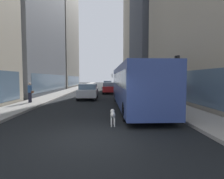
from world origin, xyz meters
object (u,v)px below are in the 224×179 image
car_blue_hatchback (108,84)px  traffic_light_near (177,75)px  car_silver_sedan (88,91)px  dalmatian_dog (113,114)px  transit_bus (134,84)px  pedestrian_with_handbag (30,92)px  car_red_coupe (109,88)px

car_blue_hatchback → traffic_light_near: (3.70, -32.39, 1.61)m
car_blue_hatchback → traffic_light_near: bearing=-83.5°
traffic_light_near → car_silver_sedan: bearing=124.7°
dalmatian_dog → traffic_light_near: traffic_light_near is taller
dalmatian_dog → transit_bus: bearing=69.6°
transit_bus → car_blue_hatchback: 29.65m
pedestrian_with_handbag → traffic_light_near: bearing=-25.0°
car_silver_sedan → dalmatian_dog: 11.13m
transit_bus → car_red_coupe: (-1.60, 12.97, -0.95)m
car_silver_sedan → traffic_light_near: (6.10, -8.80, 1.61)m
dalmatian_dog → pedestrian_with_handbag: pedestrian_with_handbag is taller
traffic_light_near → pedestrian_with_handbag: bearing=155.0°
car_blue_hatchback → car_red_coupe: bearing=-90.0°
car_silver_sedan → pedestrian_with_handbag: bearing=-140.5°
transit_bus → car_red_coupe: bearing=97.0°
car_red_coupe → dalmatian_dog: bearing=-90.7°
car_blue_hatchback → traffic_light_near: traffic_light_near is taller
transit_bus → dalmatian_dog: (-1.83, -4.91, -1.26)m
transit_bus → pedestrian_with_handbag: transit_bus is taller
car_red_coupe → traffic_light_near: (3.70, -15.77, 1.61)m
pedestrian_with_handbag → traffic_light_near: (10.72, -5.00, 1.42)m
car_blue_hatchback → pedestrian_with_handbag: 28.28m
transit_bus → pedestrian_with_handbag: size_ratio=6.82×
dalmatian_dog → traffic_light_near: 4.86m
car_red_coupe → car_silver_sedan: size_ratio=0.95×
transit_bus → car_blue_hatchback: transit_bus is taller
transit_bus → traffic_light_near: size_ratio=3.39×
car_red_coupe → dalmatian_dog: car_red_coupe is taller
car_red_coupe → pedestrian_with_handbag: pedestrian_with_handbag is taller
transit_bus → car_blue_hatchback: size_ratio=2.60×
car_red_coupe → dalmatian_dog: size_ratio=4.59×
car_blue_hatchback → dalmatian_dog: car_blue_hatchback is taller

